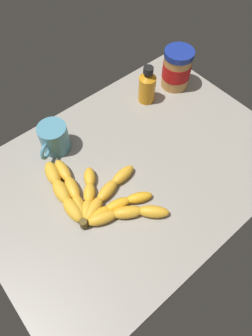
# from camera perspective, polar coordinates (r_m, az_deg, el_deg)

# --- Properties ---
(ground_plane) EXTENTS (0.87, 0.62, 0.05)m
(ground_plane) POSITION_cam_1_polar(r_m,az_deg,el_deg) (0.85, 1.43, -0.70)
(ground_plane) COLOR gray
(banana_bunch) EXTENTS (0.22, 0.34, 0.04)m
(banana_bunch) POSITION_cam_1_polar(r_m,az_deg,el_deg) (0.77, -6.49, -5.57)
(banana_bunch) COLOR gold
(banana_bunch) RESTS_ON ground_plane
(peanut_butter_jar) EXTENTS (0.10, 0.10, 0.13)m
(peanut_butter_jar) POSITION_cam_1_polar(r_m,az_deg,el_deg) (1.03, 9.84, 18.49)
(peanut_butter_jar) COLOR #BF8442
(peanut_butter_jar) RESTS_ON ground_plane
(honey_bottle) EXTENTS (0.05, 0.05, 0.13)m
(honey_bottle) POSITION_cam_1_polar(r_m,az_deg,el_deg) (0.97, 4.13, 15.64)
(honey_bottle) COLOR orange
(honey_bottle) RESTS_ON ground_plane
(coffee_mug) EXTENTS (0.11, 0.09, 0.09)m
(coffee_mug) POSITION_cam_1_polar(r_m,az_deg,el_deg) (0.86, -13.82, 5.64)
(coffee_mug) COLOR teal
(coffee_mug) RESTS_ON ground_plane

